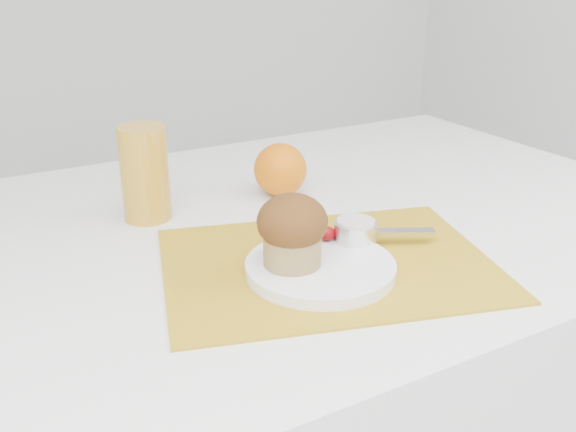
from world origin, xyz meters
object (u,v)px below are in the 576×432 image
table (293,417)px  muffin (292,230)px  plate (320,268)px  juice_glass (145,173)px  orange (280,170)px

table → muffin: muffin is taller
muffin → plate: bearing=-22.9°
table → plate: bearing=-110.5°
plate → juice_glass: juice_glass is taller
table → juice_glass: (-0.19, 0.10, 0.44)m
orange → juice_glass: juice_glass is taller
table → orange: size_ratio=14.07×
table → plate: 0.43m
table → juice_glass: juice_glass is taller
juice_glass → muffin: bearing=-70.9°
plate → muffin: muffin is taller
plate → muffin: (-0.03, 0.01, 0.05)m
orange → plate: bearing=-109.0°
table → orange: (0.03, 0.09, 0.42)m
orange → muffin: bearing=-115.9°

